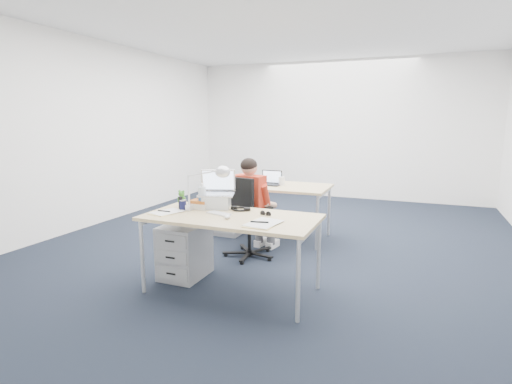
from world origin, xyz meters
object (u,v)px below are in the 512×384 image
at_px(desk_lamp, 202,187).
at_px(far_cup, 282,181).
at_px(sunglasses, 266,214).
at_px(office_chair, 248,234).
at_px(desk_far, 270,188).
at_px(dark_laptop, 270,178).
at_px(book_stack, 200,204).
at_px(drawer_pedestal_far, 230,214).
at_px(computer_mouse, 227,217).
at_px(seated_person, 255,206).
at_px(cordless_phone, 181,203).
at_px(can_koozie, 183,205).
at_px(water_bottle, 202,196).
at_px(drawer_pedestal_near, 185,251).
at_px(headphones, 241,208).
at_px(wireless_keyboard, 219,213).
at_px(silver_laptop, 216,190).
at_px(bear_figurine, 182,198).
at_px(desk_near, 231,221).

relative_size(desk_lamp, far_cup, 4.13).
bearing_deg(sunglasses, office_chair, 136.70).
distance_m(desk_far, dark_laptop, 0.15).
distance_m(book_stack, sunglasses, 0.71).
height_order(drawer_pedestal_far, dark_laptop, dark_laptop).
distance_m(office_chair, computer_mouse, 1.16).
bearing_deg(desk_far, far_cup, 3.07).
relative_size(desk_far, seated_person, 1.38).
bearing_deg(cordless_phone, desk_far, 96.83).
height_order(can_koozie, water_bottle, water_bottle).
height_order(drawer_pedestal_near, drawer_pedestal_far, same).
relative_size(drawer_pedestal_near, dark_laptop, 1.94).
xyz_separation_m(headphones, desk_lamp, (-0.32, -0.20, 0.22)).
bearing_deg(sunglasses, far_cup, 116.85).
relative_size(desk_far, dark_laptop, 5.66).
height_order(computer_mouse, cordless_phone, cordless_phone).
xyz_separation_m(desk_far, wireless_keyboard, (0.15, -1.81, 0.05)).
bearing_deg(water_bottle, computer_mouse, -33.01).
bearing_deg(seated_person, far_cup, 92.28).
relative_size(book_stack, desk_lamp, 0.40).
distance_m(computer_mouse, headphones, 0.35).
bearing_deg(computer_mouse, cordless_phone, 154.24).
bearing_deg(drawer_pedestal_far, office_chair, -52.87).
bearing_deg(silver_laptop, desk_far, 71.31).
distance_m(book_stack, far_cup, 1.71).
bearing_deg(drawer_pedestal_near, silver_laptop, 18.86).
bearing_deg(desk_far, office_chair, -86.56).
height_order(water_bottle, sunglasses, water_bottle).
bearing_deg(cordless_phone, can_koozie, 31.24).
height_order(silver_laptop, dark_laptop, silver_laptop).
bearing_deg(headphones, bear_figurine, -169.98).
bearing_deg(can_koozie, desk_near, -3.60).
height_order(seated_person, silver_laptop, seated_person).
bearing_deg(bear_figurine, wireless_keyboard, -29.23).
relative_size(desk_near, seated_person, 1.38).
relative_size(seated_person, water_bottle, 4.53).
bearing_deg(silver_laptop, dark_laptop, 70.95).
distance_m(desk_far, drawer_pedestal_far, 0.73).
xyz_separation_m(wireless_keyboard, cordless_phone, (-0.43, 0.01, 0.06)).
relative_size(computer_mouse, headphones, 0.42).
bearing_deg(book_stack, can_koozie, -133.49).
bearing_deg(desk_near, headphones, 93.26).
height_order(drawer_pedestal_far, headphones, headphones).
relative_size(cordless_phone, sunglasses, 1.13).
relative_size(drawer_pedestal_far, wireless_keyboard, 2.25).
bearing_deg(wireless_keyboard, silver_laptop, 139.63).
height_order(desk_far, can_koozie, can_koozie).
relative_size(drawer_pedestal_near, desk_lamp, 1.16).
bearing_deg(water_bottle, office_chair, 78.45).
xyz_separation_m(office_chair, wireless_keyboard, (0.10, -0.91, 0.46)).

